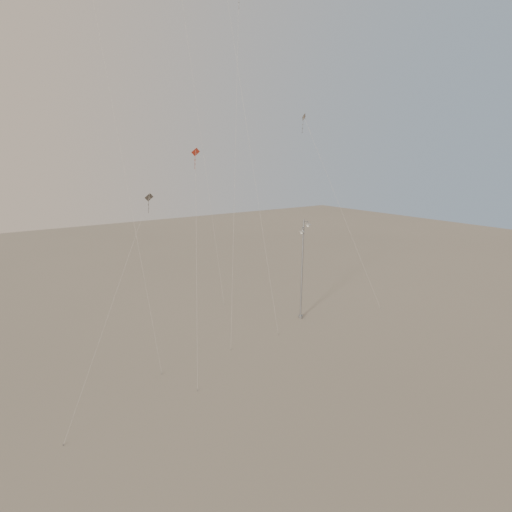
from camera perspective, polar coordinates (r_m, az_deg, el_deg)
ground at (r=33.72m, az=6.81°, el=-14.16°), size 160.00×160.00×0.00m
street_lamp at (r=39.48m, az=6.65°, el=-1.59°), size 1.54×0.79×10.08m
kite_1 at (r=38.65m, az=-2.71°, el=24.81°), size 6.17×7.52×31.02m
kite_3 at (r=29.11m, az=-8.57°, el=6.41°), size 3.01×4.58×16.50m
kite_4 at (r=42.69m, az=9.16°, el=13.57°), size 6.02×7.16×20.25m
kite_5 at (r=44.36m, az=-9.33°, el=25.62°), size 2.49×3.86×33.24m
kite_6 at (r=29.72m, az=-17.16°, el=1.63°), size 8.99×7.78×13.21m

